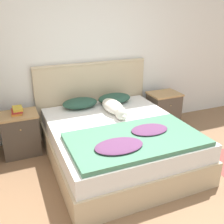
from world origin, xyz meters
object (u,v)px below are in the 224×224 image
(dog, at_px, (114,107))
(book_stack, at_px, (17,111))
(nightstand_right, at_px, (163,110))
(pillow_left, at_px, (80,103))
(bed, at_px, (118,143))
(nightstand_left, at_px, (21,134))
(pillow_right, at_px, (114,98))

(dog, distance_m, book_stack, 1.34)
(nightstand_right, bearing_deg, pillow_left, 177.65)
(nightstand_right, bearing_deg, bed, -148.99)
(dog, bearing_deg, book_stack, 165.44)
(bed, relative_size, dog, 2.56)
(nightstand_left, xyz_separation_m, nightstand_right, (2.36, 0.00, 0.00))
(nightstand_right, xyz_separation_m, dog, (-1.07, -0.33, 0.32))
(bed, bearing_deg, nightstand_left, 148.99)
(nightstand_right, height_order, pillow_left, pillow_left)
(bed, distance_m, nightstand_left, 1.38)
(pillow_left, relative_size, book_stack, 2.49)
(nightstand_left, xyz_separation_m, pillow_right, (1.46, 0.06, 0.31))
(bed, bearing_deg, dog, 73.93)
(pillow_left, relative_size, pillow_right, 1.00)
(nightstand_right, distance_m, book_stack, 2.39)
(book_stack, bearing_deg, pillow_right, 1.94)
(nightstand_right, relative_size, pillow_right, 1.15)
(bed, height_order, book_stack, book_stack)
(nightstand_left, xyz_separation_m, pillow_left, (0.90, 0.06, 0.31))
(nightstand_right, xyz_separation_m, book_stack, (-2.36, 0.01, 0.35))
(nightstand_left, distance_m, nightstand_right, 2.36)
(nightstand_right, xyz_separation_m, pillow_left, (-1.46, 0.06, 0.31))
(pillow_right, bearing_deg, dog, -114.04)
(bed, distance_m, dog, 0.54)
(bed, bearing_deg, pillow_right, 69.84)
(pillow_right, height_order, book_stack, book_stack)
(bed, distance_m, pillow_right, 0.89)
(nightstand_left, relative_size, book_stack, 2.85)
(nightstand_left, xyz_separation_m, dog, (1.29, -0.33, 0.32))
(pillow_left, height_order, dog, dog)
(nightstand_left, relative_size, nightstand_right, 1.00)
(nightstand_right, bearing_deg, book_stack, 179.75)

